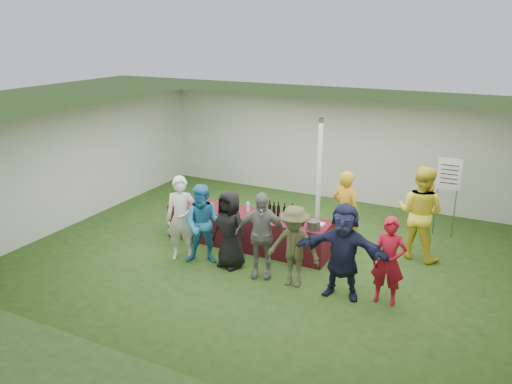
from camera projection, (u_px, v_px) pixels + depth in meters
The scene contains 18 objects.
ground at pixel (274, 254), 10.39m from camera, with size 60.00×60.00×0.00m, color #284719.
tent at pixel (319, 180), 10.77m from camera, with size 10.00×10.00×10.00m.
serving_table at pixel (248, 229), 10.68m from camera, with size 3.60×0.80×0.75m, color #571423.
wine_bottles at pixel (277, 210), 10.38m from camera, with size 0.69×0.13×0.32m.
wine_glasses at pixel (230, 210), 10.41m from camera, with size 2.75×0.16×0.16m.
water_bottle at pixel (248, 207), 10.61m from camera, with size 0.07×0.07×0.23m.
bar_towel at pixel (318, 224), 9.94m from camera, with size 0.25×0.18×0.03m, color white.
dump_bucket at pixel (313, 225), 9.68m from camera, with size 0.26×0.26×0.18m, color slate.
wine_list_sign at pixel (449, 180), 10.90m from camera, with size 0.50×0.03×1.80m.
staff_pourer at pixel (345, 212), 10.27m from camera, with size 0.64×0.42×1.76m, color orange.
staff_back at pixel (420, 213), 9.96m from camera, with size 0.94×0.73×1.94m, color yellow.
customer_0 at pixel (182, 218), 9.95m from camera, with size 0.63×0.41×1.73m, color silver.
customer_1 at pixel (204, 224), 9.79m from camera, with size 0.79×0.61×1.62m, color teal.
customer_2 at pixel (230, 230), 9.63m from camera, with size 0.76×0.49×1.55m, color black.
customer_3 at pixel (261, 235), 9.24m from camera, with size 0.97×0.41×1.66m, color slate.
customer_4 at pixel (294, 246), 8.92m from camera, with size 0.99×0.57×1.53m, color #4A4D2D.
customer_5 at pixel (343, 251), 8.53m from camera, with size 1.59×0.51×1.71m, color #1B1E3E.
customer_6 at pixel (389, 261), 8.34m from camera, with size 0.56×0.37×1.55m, color #A41024.
Camera 1 is at (3.88, -8.63, 4.50)m, focal length 35.00 mm.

